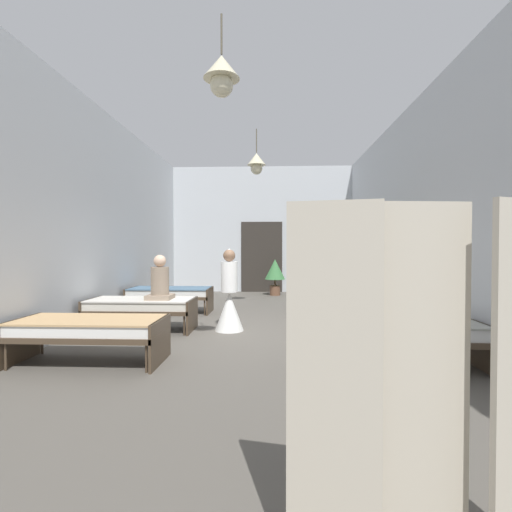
# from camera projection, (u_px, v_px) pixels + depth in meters

# --- Properties ---
(ground_plane) EXTENTS (6.72, 12.80, 0.10)m
(ground_plane) POSITION_uv_depth(u_px,v_px,m) (252.00, 334.00, 6.64)
(ground_plane) COLOR #59544C
(room_shell) EXTENTS (6.52, 12.40, 4.30)m
(room_shell) POSITION_uv_depth(u_px,v_px,m) (255.00, 218.00, 7.92)
(room_shell) COLOR silver
(room_shell) RESTS_ON ground
(bed_left_row_0) EXTENTS (1.90, 0.84, 0.57)m
(bed_left_row_0) POSITION_uv_depth(u_px,v_px,m) (90.00, 329.00, 4.82)
(bed_left_row_0) COLOR #473828
(bed_left_row_0) RESTS_ON ground
(bed_right_row_0) EXTENTS (1.90, 0.84, 0.57)m
(bed_right_row_0) POSITION_uv_depth(u_px,v_px,m) (403.00, 332.00, 4.64)
(bed_right_row_0) COLOR #473828
(bed_right_row_0) RESTS_ON ground
(bed_left_row_1) EXTENTS (1.90, 0.84, 0.57)m
(bed_left_row_1) POSITION_uv_depth(u_px,v_px,m) (141.00, 306.00, 6.71)
(bed_left_row_1) COLOR #473828
(bed_left_row_1) RESTS_ON ground
(bed_right_row_1) EXTENTS (1.90, 0.84, 0.57)m
(bed_right_row_1) POSITION_uv_depth(u_px,v_px,m) (365.00, 308.00, 6.54)
(bed_right_row_1) COLOR #473828
(bed_right_row_1) RESTS_ON ground
(bed_left_row_2) EXTENTS (1.90, 0.84, 0.57)m
(bed_left_row_2) POSITION_uv_depth(u_px,v_px,m) (170.00, 294.00, 8.61)
(bed_left_row_2) COLOR #473828
(bed_left_row_2) RESTS_ON ground
(bed_right_row_2) EXTENTS (1.90, 0.84, 0.57)m
(bed_right_row_2) POSITION_uv_depth(u_px,v_px,m) (344.00, 294.00, 8.43)
(bed_right_row_2) COLOR #473828
(bed_right_row_2) RESTS_ON ground
(nurse_near_aisle) EXTENTS (0.52, 0.52, 1.49)m
(nurse_near_aisle) POSITION_uv_depth(u_px,v_px,m) (229.00, 301.00, 6.70)
(nurse_near_aisle) COLOR white
(nurse_near_aisle) RESTS_ON ground
(patient_seated_primary) EXTENTS (0.44, 0.44, 0.80)m
(patient_seated_primary) POSITION_uv_depth(u_px,v_px,m) (160.00, 283.00, 6.67)
(patient_seated_primary) COLOR gray
(patient_seated_primary) RESTS_ON bed_left_row_1
(patient_seated_secondary) EXTENTS (0.44, 0.44, 0.80)m
(patient_seated_secondary) POSITION_uv_depth(u_px,v_px,m) (346.00, 284.00, 6.51)
(patient_seated_secondary) COLOR slate
(patient_seated_secondary) RESTS_ON bed_right_row_1
(potted_plant) EXTENTS (0.64, 0.64, 1.15)m
(potted_plant) POSITION_uv_depth(u_px,v_px,m) (275.00, 272.00, 11.74)
(potted_plant) COLOR brown
(potted_plant) RESTS_ON ground
(privacy_screen) EXTENTS (1.25, 0.19, 1.70)m
(privacy_screen) POSITION_uv_depth(u_px,v_px,m) (427.00, 391.00, 1.65)
(privacy_screen) COLOR #BCB29E
(privacy_screen) RESTS_ON ground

